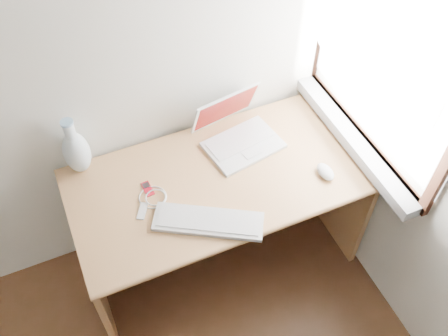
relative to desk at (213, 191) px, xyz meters
name	(u,v)px	position (x,y,z in m)	size (l,w,h in m)	color
window	(381,54)	(0.69, -0.16, 0.76)	(0.11, 0.99, 1.10)	silver
desk	(213,191)	(0.00, 0.00, 0.00)	(1.39, 0.69, 0.73)	tan
laptop	(240,132)	(0.18, 0.09, 0.26)	(0.39, 0.35, 0.24)	white
external_keyboard	(208,221)	(-0.14, -0.30, 0.22)	(0.48, 0.36, 0.02)	silver
mouse	(325,172)	(0.46, -0.27, 0.23)	(0.07, 0.11, 0.04)	white
ipod	(148,189)	(-0.32, -0.02, 0.21)	(0.04, 0.09, 0.01)	#AD0C1C
cable_coil	(153,197)	(-0.32, -0.07, 0.21)	(0.13, 0.13, 0.01)	silver
remote	(142,211)	(-0.38, -0.13, 0.21)	(0.03, 0.09, 0.01)	silver
vase	(76,151)	(-0.57, 0.22, 0.34)	(0.12, 0.12, 0.31)	white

